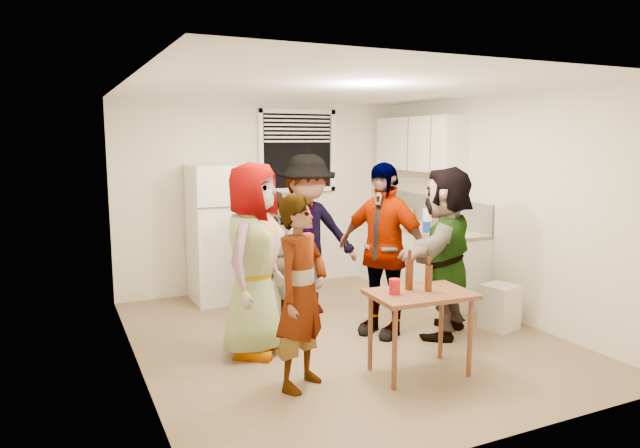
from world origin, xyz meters
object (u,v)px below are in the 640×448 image
beer_bottle_table (409,290)px  guest_black (381,333)px  refrigerator (220,233)px  serving_table (418,373)px  kettle (406,223)px  red_cup (394,294)px  blue_cup (426,232)px  trash_bin (500,306)px  guest_back_left (275,323)px  guest_stripe (302,386)px  wine_bottle (382,216)px  beer_bottle_counter (441,232)px  guest_back_right (307,312)px  guest_orange (443,333)px  guest_grey (255,352)px

beer_bottle_table → guest_black: (0.28, 0.90, -0.72)m
refrigerator → serving_table: refrigerator is taller
kettle → red_cup: size_ratio=1.88×
blue_cup → trash_bin: bearing=-79.1°
kettle → guest_back_left: (-2.12, -0.64, -0.90)m
red_cup → guest_back_left: red_cup is taller
guest_stripe → guest_black: guest_black is taller
wine_bottle → beer_bottle_counter: bearing=-95.4°
beer_bottle_table → blue_cup: bearing=50.2°
beer_bottle_counter → guest_black: (-1.19, -0.60, -0.90)m
blue_cup → beer_bottle_counter: bearing=-21.6°
beer_bottle_table → guest_black: beer_bottle_table is taller
red_cup → guest_stripe: size_ratio=0.08×
kettle → guest_black: bearing=-148.4°
wine_bottle → guest_black: (-1.34, -2.19, -0.90)m
refrigerator → blue_cup: (2.19, -1.30, 0.05)m
kettle → guest_back_right: kettle is taller
trash_bin → serving_table: trash_bin is taller
trash_bin → guest_back_left: (-2.12, 1.18, -0.25)m
beer_bottle_counter → guest_back_left: beer_bottle_counter is taller
refrigerator → kettle: bearing=-12.7°
trash_bin → guest_stripe: (-2.49, -0.42, -0.25)m
serving_table → guest_orange: serving_table is taller
trash_bin → guest_black: bearing=161.9°
red_cup → beer_bottle_counter: bearing=43.5°
beer_bottle_counter → beer_bottle_table: 2.11m
refrigerator → beer_bottle_counter: bearing=-30.0°
kettle → beer_bottle_counter: beer_bottle_counter is taller
blue_cup → guest_orange: blue_cup is taller
guest_black → wine_bottle: bearing=121.7°
red_cup → guest_back_right: bearing=88.2°
blue_cup → red_cup: bearing=-132.5°
blue_cup → guest_back_left: size_ratio=0.09×
beer_bottle_table → guest_grey: size_ratio=0.14×
kettle → beer_bottle_table: (-1.52, -2.32, -0.18)m
red_cup → trash_bin: bearing=18.3°
wine_bottle → blue_cup: wine_bottle is taller
beer_bottle_table → guest_grey: beer_bottle_table is taller
wine_bottle → guest_grey: size_ratio=0.16×
refrigerator → guest_black: refrigerator is taller
guest_back_left → guest_black: 1.18m
trash_bin → red_cup: 1.85m
blue_cup → guest_back_left: bearing=176.5°
trash_bin → guest_back_right: trash_bin is taller
blue_cup → guest_black: 1.52m
serving_table → beer_bottle_table: size_ratio=3.33×
guest_back_left → guest_black: size_ratio=0.82×
beer_bottle_counter → guest_grey: (-2.56, -0.55, -0.90)m
blue_cup → beer_bottle_table: size_ratio=0.51×
kettle → guest_orange: size_ratio=0.14×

